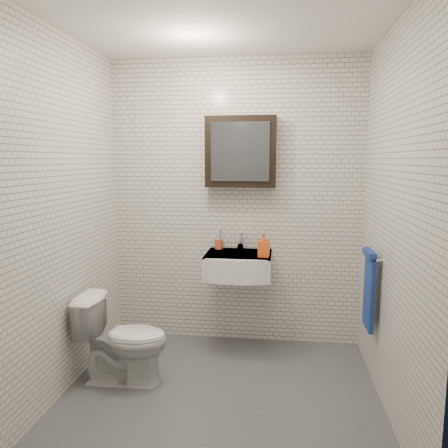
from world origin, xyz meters
TOP-DOWN VIEW (x-y plane):
  - ground at (0.00, 0.00)m, footprint 2.20×2.00m
  - room_shell at (0.00, 0.00)m, footprint 2.22×2.02m
  - washbasin at (0.05, 0.73)m, footprint 0.55×0.50m
  - faucet at (0.05, 0.93)m, footprint 0.06×0.20m
  - mirror_cabinet at (0.05, 0.93)m, footprint 0.60×0.15m
  - towel_rail at (1.04, 0.35)m, footprint 0.09×0.30m
  - toothbrush_cup at (-0.14, 0.94)m, footprint 0.08×0.08m
  - soap_bottle at (0.27, 0.67)m, footprint 0.09×0.10m
  - toilet at (-0.74, 0.11)m, footprint 0.65×0.38m

SIDE VIEW (x-z plane):
  - ground at x=0.00m, z-range 0.00..0.01m
  - toilet at x=-0.74m, z-range 0.00..0.66m
  - towel_rail at x=1.04m, z-range 0.43..1.01m
  - washbasin at x=0.05m, z-range 0.66..0.86m
  - toothbrush_cup at x=-0.14m, z-range 0.80..1.00m
  - faucet at x=0.05m, z-range 0.84..0.99m
  - soap_bottle at x=0.27m, z-range 0.85..1.05m
  - room_shell at x=0.00m, z-range 0.21..2.72m
  - mirror_cabinet at x=0.05m, z-range 1.40..2.00m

